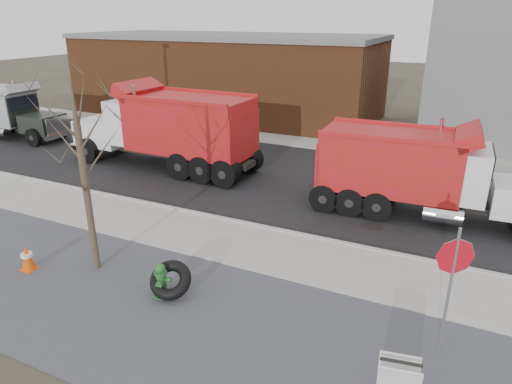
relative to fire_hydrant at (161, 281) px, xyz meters
The scene contains 16 objects.
ground 3.06m from the fire_hydrant, 74.37° to the left, with size 120.00×120.00×0.00m, color #383328.
gravel_verge 1.08m from the fire_hydrant, 35.58° to the right, with size 60.00×5.00×0.03m, color slate.
sidewalk 3.29m from the fire_hydrant, 75.55° to the left, with size 60.00×2.50×0.06m, color #9E9B93.
curb 4.55m from the fire_hydrant, 79.65° to the left, with size 60.00×0.15×0.11m, color #9E9B93.
road 9.26m from the fire_hydrant, 84.94° to the left, with size 60.00×9.40×0.02m, color black.
far_sidewalk 14.94m from the fire_hydrant, 86.87° to the left, with size 60.00×2.00×0.06m, color #9E9B93.
building_brick 22.05m from the fire_hydrant, 114.76° to the left, with size 20.20×8.20×5.30m.
bare_tree 3.76m from the fire_hydrant, behind, with size 3.20×3.20×5.20m.
fire_hydrant is the anchor object (origin of this frame).
truck_tire 0.24m from the fire_hydrant, 23.86° to the left, with size 1.24×1.21×0.85m.
stop_sign 6.53m from the fire_hydrant, ahead, with size 0.68×0.38×2.77m.
sandwich_board 5.83m from the fire_hydrant, 10.06° to the right, with size 0.76×0.55×0.97m.
traffic_cone_near 3.99m from the fire_hydrant, behind, with size 0.39×0.39×0.74m.
dump_truck_red_a 9.19m from the fire_hydrant, 57.31° to the left, with size 7.98×2.47×3.21m.
dump_truck_red_b 10.21m from the fire_hydrant, 124.24° to the left, with size 8.84×2.72×3.71m.
dump_truck_grey 19.31m from the fire_hydrant, 151.92° to the left, with size 6.64×2.17×3.01m.
Camera 1 is at (5.34, -10.49, 6.43)m, focal length 32.00 mm.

